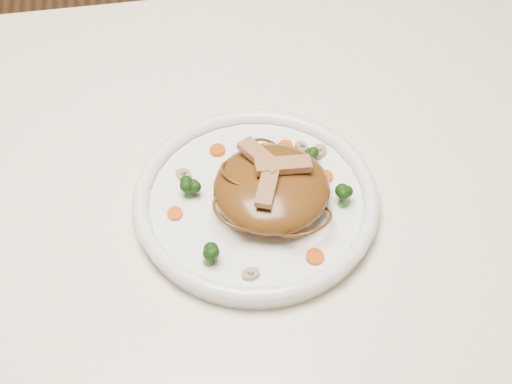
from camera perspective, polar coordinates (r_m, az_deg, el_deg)
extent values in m
cube|color=white|center=(0.94, -6.45, -0.56)|extent=(1.20, 0.80, 0.04)
cylinder|color=brown|center=(1.54, 13.95, 2.77)|extent=(0.06, 0.06, 0.71)
cylinder|color=white|center=(0.90, 0.00, -0.90)|extent=(0.36, 0.36, 0.02)
ellipsoid|color=#593211|center=(0.87, 1.21, 0.33)|extent=(0.14, 0.14, 0.04)
cube|color=tan|center=(0.86, 2.11, 2.08)|extent=(0.07, 0.02, 0.01)
cube|color=tan|center=(0.86, 0.35, 2.73)|extent=(0.05, 0.07, 0.01)
cube|color=tan|center=(0.84, 0.90, 0.53)|extent=(0.04, 0.06, 0.01)
cylinder|color=#D15107|center=(0.95, 2.28, 3.54)|extent=(0.02, 0.02, 0.00)
cylinder|color=#D15107|center=(0.88, -6.28, -1.66)|extent=(0.02, 0.02, 0.00)
cylinder|color=#D15107|center=(0.92, 5.30, 1.21)|extent=(0.03, 0.03, 0.00)
cylinder|color=#D15107|center=(0.94, -3.00, 3.25)|extent=(0.02, 0.02, 0.00)
cylinder|color=#D15107|center=(0.84, 4.57, -5.00)|extent=(0.03, 0.03, 0.00)
cylinder|color=tan|center=(0.82, -0.42, -6.35)|extent=(0.02, 0.02, 0.01)
cylinder|color=tan|center=(0.94, 4.86, 3.15)|extent=(0.04, 0.04, 0.01)
cylinder|color=tan|center=(0.92, -5.60, 1.35)|extent=(0.03, 0.03, 0.01)
cylinder|color=tan|center=(0.95, 3.55, 3.45)|extent=(0.03, 0.03, 0.01)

